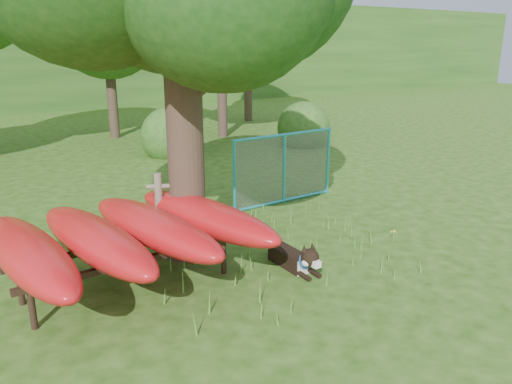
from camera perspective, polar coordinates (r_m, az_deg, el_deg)
ground at (r=7.55m, az=3.70°, el=-9.73°), size 80.00×80.00×0.00m
wooden_post at (r=8.17m, az=-10.94°, el=-2.35°), size 0.38×0.21×1.39m
kayak_rack at (r=7.14m, az=-14.69°, el=-4.60°), size 3.72×3.29×1.08m
husky_dog at (r=7.72m, az=4.61°, el=-7.56°), size 0.30×1.21×0.54m
fence_section at (r=10.79m, az=3.25°, el=2.72°), size 2.63×0.18×2.56m
wildflower_clump at (r=9.13m, az=15.45°, el=-4.46°), size 0.09×0.09×0.20m
bg_tree_c at (r=19.26m, az=-16.77°, el=18.12°), size 4.00×4.00×6.12m
shrub_right at (r=17.40m, az=5.39°, el=5.36°), size 1.80×1.80×1.80m
shrub_mid at (r=16.00m, az=-9.74°, el=4.21°), size 1.80×1.80×1.80m
wooded_hillside at (r=33.68m, az=-26.66°, el=14.22°), size 80.00×12.00×6.00m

